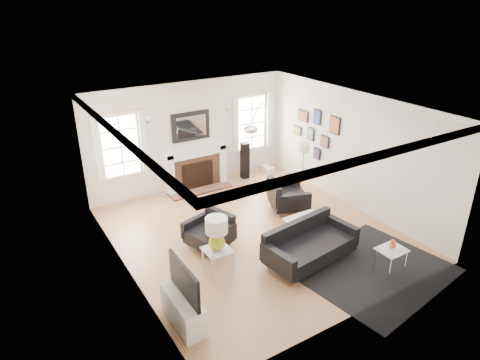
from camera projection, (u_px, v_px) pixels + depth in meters
floor at (254, 233)px, 9.29m from camera, size 6.00×6.00×0.00m
back_wall at (190, 135)px, 11.05m from camera, size 5.50×0.04×2.80m
front_wall at (365, 241)px, 6.39m from camera, size 5.50×0.04×2.80m
left_wall at (122, 207)px, 7.39m from camera, size 0.04×6.00×2.80m
right_wall at (352, 150)px, 10.04m from camera, size 0.04×6.00×2.80m
ceiling at (256, 106)px, 8.15m from camera, size 5.50×6.00×0.02m
crown_molding at (255, 110)px, 8.17m from camera, size 5.50×6.00×0.12m
fireplace at (195, 168)px, 11.23m from camera, size 1.70×0.69×1.11m
mantel_mirror at (191, 126)px, 10.91m from camera, size 1.05×0.07×0.75m
window_left at (120, 146)px, 10.09m from camera, size 1.24×0.15×1.62m
window_right at (251, 123)px, 11.87m from camera, size 1.24×0.15×1.62m
gallery_wall at (315, 130)px, 10.98m from camera, size 0.04×1.73×1.29m
tv_unit at (183, 306)px, 6.66m from camera, size 0.35×1.00×1.09m
area_rug at (374, 270)px, 8.05m from camera, size 2.97×2.59×0.01m
sofa at (308, 245)px, 8.24m from camera, size 1.98×1.09×0.62m
armchair_left at (211, 232)px, 8.69m from camera, size 0.99×1.05×0.58m
armchair_right at (286, 197)px, 10.13m from camera, size 1.09×1.15×0.63m
coffee_table at (309, 223)px, 9.01m from camera, size 0.84×0.84×0.37m
side_table_left at (217, 254)px, 7.80m from camera, size 0.48×0.48×0.52m
nesting_table at (391, 255)px, 7.76m from camera, size 0.50×0.42×0.55m
gourd_lamp at (217, 232)px, 7.61m from camera, size 0.40×0.40×0.65m
orange_vase at (393, 244)px, 7.67m from camera, size 0.12×0.12×0.19m
arc_floor_lamp at (260, 141)px, 11.09m from camera, size 1.63×1.51×2.30m
stick_floor_lamp at (304, 150)px, 10.70m from camera, size 0.27×0.27×1.35m
speaker_tower at (245, 161)px, 11.83m from camera, size 0.23×0.23×1.03m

